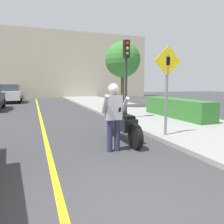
# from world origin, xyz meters

# --- Properties ---
(ground_plane) EXTENTS (80.00, 80.00, 0.00)m
(ground_plane) POSITION_xyz_m (0.00, 0.00, 0.00)
(ground_plane) COLOR #38383A
(sidewalk_curb) EXTENTS (4.40, 44.00, 0.13)m
(sidewalk_curb) POSITION_xyz_m (4.80, 4.00, 0.06)
(sidewalk_curb) COLOR gray
(sidewalk_curb) RESTS_ON ground
(road_center_line) EXTENTS (0.12, 36.00, 0.01)m
(road_center_line) POSITION_xyz_m (-0.60, 6.00, 0.00)
(road_center_line) COLOR yellow
(road_center_line) RESTS_ON ground
(building_backdrop) EXTENTS (28.00, 1.20, 8.23)m
(building_backdrop) POSITION_xyz_m (0.00, 26.00, 4.11)
(building_backdrop) COLOR beige
(building_backdrop) RESTS_ON ground
(motorcycle) EXTENTS (0.62, 2.21, 1.32)m
(motorcycle) POSITION_xyz_m (1.59, 3.46, 0.51)
(motorcycle) COLOR black
(motorcycle) RESTS_ON ground
(person_biker) EXTENTS (0.59, 0.47, 1.73)m
(person_biker) POSITION_xyz_m (0.98, 2.69, 1.06)
(person_biker) COLOR #282D4C
(person_biker) RESTS_ON ground
(crossing_sign) EXTENTS (0.91, 0.08, 2.73)m
(crossing_sign) POSITION_xyz_m (2.95, 3.34, 1.77)
(crossing_sign) COLOR slate
(crossing_sign) RESTS_ON sidewalk_curb
(traffic_light) EXTENTS (0.26, 0.30, 3.53)m
(traffic_light) POSITION_xyz_m (3.11, 6.81, 2.59)
(traffic_light) COLOR #2D2D30
(traffic_light) RESTS_ON sidewalk_curb
(hedge_row) EXTENTS (0.90, 4.34, 0.87)m
(hedge_row) POSITION_xyz_m (5.60, 6.39, 0.56)
(hedge_row) COLOR #33702D
(hedge_row) RESTS_ON sidewalk_curb
(street_tree) EXTENTS (2.41, 2.41, 4.45)m
(street_tree) POSITION_xyz_m (4.95, 11.66, 3.35)
(street_tree) COLOR brown
(street_tree) RESTS_ON sidewalk_curb
(parked_car_white) EXTENTS (1.88, 4.20, 1.68)m
(parked_car_white) POSITION_xyz_m (-2.88, 19.82, 0.86)
(parked_car_white) COLOR black
(parked_car_white) RESTS_ON ground
(parked_car_green) EXTENTS (1.88, 4.20, 1.68)m
(parked_car_green) POSITION_xyz_m (-3.45, 25.73, 0.86)
(parked_car_green) COLOR black
(parked_car_green) RESTS_ON ground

